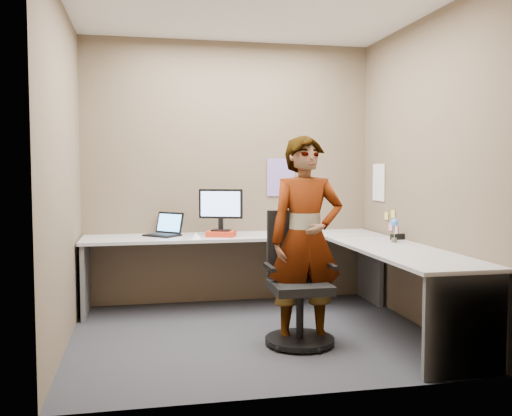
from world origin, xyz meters
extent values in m
plane|color=#242428|center=(0.00, 0.00, 0.00)|extent=(3.00, 3.00, 0.00)
plane|color=brown|center=(0.00, 1.30, 1.35)|extent=(3.00, 0.00, 3.00)
plane|color=brown|center=(1.50, 0.00, 1.35)|extent=(0.00, 2.70, 2.70)
plane|color=brown|center=(-1.50, 0.00, 1.35)|extent=(0.00, 2.70, 2.70)
plane|color=white|center=(0.00, 0.00, 2.70)|extent=(3.00, 3.00, 0.00)
cube|color=#A1A1A1|center=(0.00, 0.98, 0.71)|extent=(2.96, 0.65, 0.03)
cube|color=#A1A1A1|center=(1.18, -0.32, 0.71)|extent=(0.65, 1.91, 0.03)
cube|color=#59595B|center=(-1.44, 0.98, 0.35)|extent=(0.04, 0.60, 0.70)
cube|color=#59595B|center=(1.44, 0.98, 0.35)|extent=(0.04, 0.60, 0.70)
cube|color=#59595B|center=(1.18, -1.24, 0.35)|extent=(0.60, 0.04, 0.70)
cube|color=red|center=(-0.15, 0.89, 0.76)|extent=(0.32, 0.28, 0.05)
cube|color=black|center=(-0.15, 0.89, 0.79)|extent=(0.21, 0.18, 0.01)
cube|color=black|center=(-0.15, 0.91, 0.85)|extent=(0.05, 0.05, 0.11)
cube|color=black|center=(-0.15, 0.91, 1.05)|extent=(0.42, 0.17, 0.29)
cube|color=#84A6E4|center=(-0.15, 0.90, 1.05)|extent=(0.37, 0.13, 0.24)
cube|color=black|center=(-0.71, 1.04, 0.74)|extent=(0.39, 0.39, 0.02)
cube|color=black|center=(-0.63, 1.13, 0.85)|extent=(0.28, 0.26, 0.21)
cube|color=#50ACFF|center=(-0.63, 1.13, 0.85)|extent=(0.24, 0.23, 0.17)
cube|color=#B7B7BC|center=(-0.17, 0.87, 0.75)|extent=(0.12, 0.08, 0.04)
sphere|color=#B80C15|center=(-0.17, 0.86, 0.78)|extent=(0.04, 0.04, 0.04)
cone|color=white|center=(-0.41, 0.75, 0.76)|extent=(0.10, 0.10, 0.06)
cube|color=black|center=(1.43, 0.31, 0.76)|extent=(0.15, 0.07, 0.05)
cylinder|color=brown|center=(1.31, 0.14, 0.75)|extent=(0.05, 0.05, 0.04)
cylinder|color=#338C3F|center=(1.31, 0.14, 0.84)|extent=(0.01, 0.01, 0.14)
sphere|color=#4588F4|center=(1.31, 0.14, 0.91)|extent=(0.07, 0.07, 0.07)
cube|color=#846BB7|center=(0.55, 1.29, 1.30)|extent=(0.30, 0.01, 0.40)
cube|color=white|center=(1.49, 0.90, 1.25)|extent=(0.01, 0.28, 0.38)
cube|color=#F2E059|center=(1.49, 0.55, 0.95)|extent=(0.01, 0.07, 0.07)
cube|color=pink|center=(1.49, 0.60, 0.82)|extent=(0.01, 0.07, 0.07)
cube|color=pink|center=(1.49, 0.48, 0.80)|extent=(0.01, 0.07, 0.07)
cube|color=#F2E059|center=(1.49, 0.70, 0.92)|extent=(0.01, 0.07, 0.07)
cylinder|color=black|center=(0.30, -0.33, 0.04)|extent=(0.55, 0.55, 0.04)
cylinder|color=black|center=(0.30, -0.33, 0.26)|extent=(0.06, 0.06, 0.39)
cube|color=black|center=(0.30, -0.33, 0.46)|extent=(0.45, 0.45, 0.07)
cube|color=black|center=(0.30, -0.11, 0.78)|extent=(0.43, 0.05, 0.54)
cube|color=black|center=(0.06, -0.33, 0.63)|extent=(0.04, 0.29, 0.03)
cube|color=black|center=(0.55, -0.33, 0.63)|extent=(0.04, 0.29, 0.03)
imported|color=#999399|center=(0.37, -0.25, 0.83)|extent=(0.60, 0.40, 1.65)
camera|label=1|loc=(-0.92, -4.59, 1.40)|focal=40.00mm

